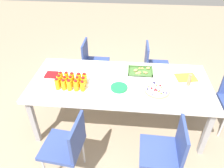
{
  "coord_description": "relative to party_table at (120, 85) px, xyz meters",
  "views": [
    {
      "loc": [
        0.11,
        -2.21,
        2.3
      ],
      "look_at": [
        -0.1,
        -0.09,
        0.75
      ],
      "focal_mm": 34.73,
      "sensor_mm": 36.0,
      "label": 1
    }
  ],
  "objects": [
    {
      "name": "ground_plane",
      "position": [
        0.0,
        0.0,
        -0.67
      ],
      "size": [
        12.0,
        12.0,
        0.0
      ],
      "primitive_type": "plane",
      "color": "gray"
    },
    {
      "name": "party_table",
      "position": [
        0.0,
        0.0,
        0.0
      ],
      "size": [
        2.24,
        0.99,
        0.73
      ],
      "color": "white",
      "rests_on": "ground_plane"
    },
    {
      "name": "chair_far_left",
      "position": [
        -0.51,
        0.88,
        -0.17
      ],
      "size": [
        0.4,
        0.4,
        0.83
      ],
      "rotation": [
        0.0,
        0.0,
        -1.57
      ],
      "color": "#33478C",
      "rests_on": "ground_plane"
    },
    {
      "name": "chair_near_right",
      "position": [
        0.53,
        -0.81,
        -0.17
      ],
      "size": [
        0.41,
        0.41,
        0.83
      ],
      "rotation": [
        0.0,
        0.0,
        1.54
      ],
      "color": "#33478C",
      "rests_on": "ground_plane"
    },
    {
      "name": "chair_near_left",
      "position": [
        -0.48,
        -0.84,
        -0.17
      ],
      "size": [
        0.44,
        0.44,
        0.83
      ],
      "rotation": [
        0.0,
        0.0,
        1.46
      ],
      "color": "#33478C",
      "rests_on": "ground_plane"
    },
    {
      "name": "chair_far_right",
      "position": [
        0.49,
        0.86,
        -0.17
      ],
      "size": [
        0.41,
        0.41,
        0.83
      ],
      "rotation": [
        0.0,
        0.0,
        -1.55
      ],
      "color": "#33478C",
      "rests_on": "ground_plane"
    },
    {
      "name": "juice_bottle_0",
      "position": [
        -0.73,
        -0.22,
        0.13
      ],
      "size": [
        0.06,
        0.06,
        0.15
      ],
      "color": "#F9AE14",
      "rests_on": "party_table"
    },
    {
      "name": "juice_bottle_1",
      "position": [
        -0.66,
        -0.22,
        0.12
      ],
      "size": [
        0.06,
        0.06,
        0.14
      ],
      "color": "#FAAE14",
      "rests_on": "party_table"
    },
    {
      "name": "juice_bottle_2",
      "position": [
        -0.59,
        -0.23,
        0.12
      ],
      "size": [
        0.06,
        0.06,
        0.14
      ],
      "color": "#F9AC14",
      "rests_on": "party_table"
    },
    {
      "name": "juice_bottle_3",
      "position": [
        -0.51,
        -0.23,
        0.12
      ],
      "size": [
        0.06,
        0.06,
        0.14
      ],
      "color": "#F9AC14",
      "rests_on": "party_table"
    },
    {
      "name": "juice_bottle_4",
      "position": [
        -0.43,
        -0.22,
        0.12
      ],
      "size": [
        0.06,
        0.06,
        0.13
      ],
      "color": "#F9AC14",
      "rests_on": "party_table"
    },
    {
      "name": "juice_bottle_5",
      "position": [
        -0.73,
        -0.15,
        0.13
      ],
      "size": [
        0.06,
        0.06,
        0.15
      ],
      "color": "#F9AD14",
      "rests_on": "party_table"
    },
    {
      "name": "juice_bottle_6",
      "position": [
        -0.66,
        -0.15,
        0.12
      ],
      "size": [
        0.05,
        0.05,
        0.13
      ],
      "color": "#F9AC14",
      "rests_on": "party_table"
    },
    {
      "name": "juice_bottle_7",
      "position": [
        -0.59,
        -0.15,
        0.12
      ],
      "size": [
        0.05,
        0.05,
        0.14
      ],
      "color": "#F9AD14",
      "rests_on": "party_table"
    },
    {
      "name": "juice_bottle_8",
      "position": [
        -0.51,
        -0.15,
        0.12
      ],
      "size": [
        0.05,
        0.05,
        0.14
      ],
      "color": "#F9AC14",
      "rests_on": "party_table"
    },
    {
      "name": "juice_bottle_9",
      "position": [
        -0.44,
        -0.14,
        0.12
      ],
      "size": [
        0.06,
        0.06,
        0.13
      ],
      "color": "#FAAD14",
      "rests_on": "party_table"
    },
    {
      "name": "juice_bottle_10",
      "position": [
        -0.73,
        -0.07,
        0.12
      ],
      "size": [
        0.05,
        0.05,
        0.14
      ],
      "color": "#FAAC14",
      "rests_on": "party_table"
    },
    {
      "name": "juice_bottle_11",
      "position": [
        -0.66,
        -0.07,
        0.13
      ],
      "size": [
        0.05,
        0.05,
        0.15
      ],
      "color": "#F9AD14",
      "rests_on": "party_table"
    },
    {
      "name": "juice_bottle_12",
      "position": [
        -0.59,
        -0.08,
        0.12
      ],
      "size": [
        0.06,
        0.06,
        0.14
      ],
      "color": "#FAAC14",
      "rests_on": "party_table"
    },
    {
      "name": "juice_bottle_13",
      "position": [
        -0.51,
        -0.07,
        0.12
      ],
      "size": [
        0.06,
        0.06,
        0.14
      ],
      "color": "#F9AE14",
      "rests_on": "party_table"
    },
    {
      "name": "juice_bottle_14",
      "position": [
        -0.44,
        -0.07,
        0.12
      ],
      "size": [
        0.06,
        0.06,
        0.14
      ],
      "color": "#FAAC14",
      "rests_on": "party_table"
    },
    {
      "name": "fruit_pizza",
      "position": [
        0.45,
        -0.15,
        0.07
      ],
      "size": [
        0.3,
        0.3,
        0.05
      ],
      "color": "tan",
      "rests_on": "party_table"
    },
    {
      "name": "snack_tray",
      "position": [
        0.26,
        0.24,
        0.07
      ],
      "size": [
        0.33,
        0.23,
        0.04
      ],
      "color": "#477238",
      "rests_on": "party_table"
    },
    {
      "name": "plate_stack",
      "position": [
        -0.01,
        -0.15,
        0.07
      ],
      "size": [
        0.2,
        0.2,
        0.03
      ],
      "color": "#1E8C4C",
      "rests_on": "party_table"
    },
    {
      "name": "napkin_stack",
      "position": [
        -0.91,
        0.06,
        0.07
      ],
      "size": [
        0.15,
        0.15,
        0.02
      ],
      "primitive_type": "cube",
      "color": "red",
      "rests_on": "party_table"
    },
    {
      "name": "cardboard_tube",
      "position": [
        0.83,
        0.01,
        0.13
      ],
      "size": [
        0.04,
        0.04,
        0.15
      ],
      "primitive_type": "cylinder",
      "color": "#9E7A56",
      "rests_on": "party_table"
    },
    {
      "name": "paper_folder",
      "position": [
        0.84,
        0.17,
        0.06
      ],
      "size": [
        0.29,
        0.24,
        0.01
      ],
      "primitive_type": "cube",
      "rotation": [
        0.0,
        0.0,
        0.18
      ],
      "color": "yellow",
      "rests_on": "party_table"
    }
  ]
}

